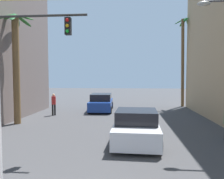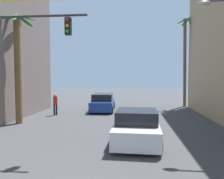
{
  "view_description": "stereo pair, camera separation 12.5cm",
  "coord_description": "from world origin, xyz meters",
  "px_view_note": "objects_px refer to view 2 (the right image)",
  "views": [
    {
      "loc": [
        0.76,
        -3.06,
        3.15
      ],
      "look_at": [
        0.0,
        6.07,
        2.6
      ],
      "focal_mm": 35.0,
      "sensor_mm": 36.0,
      "label": 1
    },
    {
      "loc": [
        0.88,
        -3.05,
        3.15
      ],
      "look_at": [
        0.0,
        6.07,
        2.6
      ],
      "focal_mm": 35.0,
      "sensor_mm": 36.0,
      "label": 2
    }
  ],
  "objects_px": {
    "car_lead": "(137,127)",
    "traffic_light_mast": "(4,54)",
    "palm_tree_mid_left": "(18,60)",
    "pedestrian_far_left": "(55,103)",
    "car_far": "(103,103)",
    "palm_tree_far_right": "(186,52)"
  },
  "relations": [
    {
      "from": "car_lead",
      "to": "traffic_light_mast",
      "type": "bearing_deg",
      "value": -163.59
    },
    {
      "from": "palm_tree_mid_left",
      "to": "pedestrian_far_left",
      "type": "bearing_deg",
      "value": 67.34
    },
    {
      "from": "car_far",
      "to": "pedestrian_far_left",
      "type": "height_order",
      "value": "pedestrian_far_left"
    },
    {
      "from": "palm_tree_mid_left",
      "to": "traffic_light_mast",
      "type": "bearing_deg",
      "value": -66.99
    },
    {
      "from": "car_lead",
      "to": "palm_tree_far_right",
      "type": "bearing_deg",
      "value": 67.48
    },
    {
      "from": "palm_tree_far_right",
      "to": "pedestrian_far_left",
      "type": "relative_size",
      "value": 5.17
    },
    {
      "from": "car_far",
      "to": "pedestrian_far_left",
      "type": "relative_size",
      "value": 2.58
    },
    {
      "from": "traffic_light_mast",
      "to": "car_lead",
      "type": "height_order",
      "value": "traffic_light_mast"
    },
    {
      "from": "palm_tree_far_right",
      "to": "palm_tree_mid_left",
      "type": "relative_size",
      "value": 1.26
    },
    {
      "from": "car_lead",
      "to": "pedestrian_far_left",
      "type": "bearing_deg",
      "value": 134.97
    },
    {
      "from": "traffic_light_mast",
      "to": "car_lead",
      "type": "bearing_deg",
      "value": 16.41
    },
    {
      "from": "palm_tree_far_right",
      "to": "palm_tree_mid_left",
      "type": "bearing_deg",
      "value": -144.69
    },
    {
      "from": "car_far",
      "to": "palm_tree_far_right",
      "type": "distance_m",
      "value": 10.02
    },
    {
      "from": "car_lead",
      "to": "palm_tree_far_right",
      "type": "distance_m",
      "value": 14.34
    },
    {
      "from": "palm_tree_far_right",
      "to": "pedestrian_far_left",
      "type": "xyz_separation_m",
      "value": [
        -11.61,
        -5.96,
        -4.64
      ]
    },
    {
      "from": "traffic_light_mast",
      "to": "car_far",
      "type": "xyz_separation_m",
      "value": [
        2.75,
        10.89,
        -3.35
      ]
    },
    {
      "from": "traffic_light_mast",
      "to": "pedestrian_far_left",
      "type": "xyz_separation_m",
      "value": [
        -0.75,
        8.14,
        -3.06
      ]
    },
    {
      "from": "palm_tree_mid_left",
      "to": "pedestrian_far_left",
      "type": "distance_m",
      "value": 4.72
    },
    {
      "from": "traffic_light_mast",
      "to": "car_lead",
      "type": "relative_size",
      "value": 1.21
    },
    {
      "from": "traffic_light_mast",
      "to": "pedestrian_far_left",
      "type": "height_order",
      "value": "traffic_light_mast"
    },
    {
      "from": "palm_tree_far_right",
      "to": "pedestrian_far_left",
      "type": "distance_m",
      "value": 13.85
    },
    {
      "from": "car_far",
      "to": "palm_tree_mid_left",
      "type": "bearing_deg",
      "value": -129.09
    }
  ]
}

